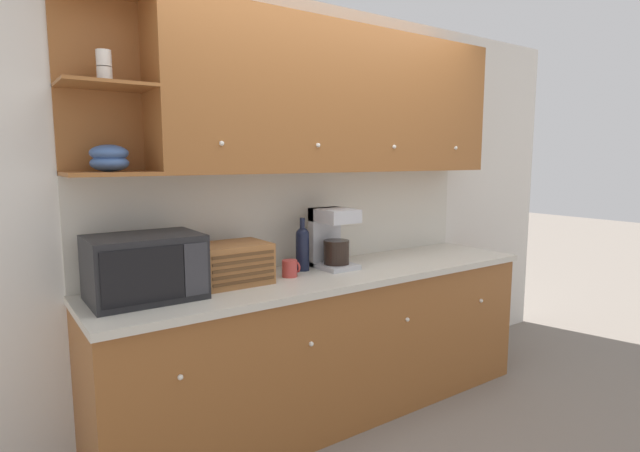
{
  "coord_description": "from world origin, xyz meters",
  "views": [
    {
      "loc": [
        -1.77,
        -2.75,
        1.6
      ],
      "look_at": [
        0.0,
        -0.23,
        1.18
      ],
      "focal_mm": 28.0,
      "sensor_mm": 36.0,
      "label": 1
    }
  ],
  "objects": [
    {
      "name": "ground_plane",
      "position": [
        0.0,
        0.0,
        0.0
      ],
      "size": [
        24.0,
        24.0,
        0.0
      ],
      "primitive_type": "plane",
      "color": "slate"
    },
    {
      "name": "wall_back",
      "position": [
        0.0,
        0.03,
        1.3
      ],
      "size": [
        5.24,
        0.06,
        2.6
      ],
      "color": "silver",
      "rests_on": "ground_plane"
    },
    {
      "name": "counter_unit",
      "position": [
        0.0,
        -0.32,
        0.46
      ],
      "size": [
        2.86,
        0.68,
        0.91
      ],
      "color": "#935628",
      "rests_on": "ground_plane"
    },
    {
      "name": "backsplash_panel",
      "position": [
        0.0,
        -0.01,
        1.21
      ],
      "size": [
        2.84,
        0.01,
        0.61
      ],
      "color": "beige",
      "rests_on": "counter_unit"
    },
    {
      "name": "upper_cabinets",
      "position": [
        0.17,
        -0.16,
        1.96
      ],
      "size": [
        2.84,
        0.35,
        0.9
      ],
      "color": "#935628",
      "rests_on": "backsplash_panel"
    },
    {
      "name": "microwave",
      "position": [
        -1.1,
        -0.29,
        1.07
      ],
      "size": [
        0.53,
        0.39,
        0.32
      ],
      "color": "black",
      "rests_on": "counter_unit"
    },
    {
      "name": "bread_box",
      "position": [
        -0.61,
        -0.25,
        1.02
      ],
      "size": [
        0.39,
        0.3,
        0.23
      ],
      "color": "#996033",
      "rests_on": "counter_unit"
    },
    {
      "name": "mug",
      "position": [
        -0.27,
        -0.3,
        0.96
      ],
      "size": [
        0.1,
        0.09,
        0.1
      ],
      "color": "#B73D38",
      "rests_on": "counter_unit"
    },
    {
      "name": "wine_bottle",
      "position": [
        -0.11,
        -0.2,
        1.06
      ],
      "size": [
        0.08,
        0.08,
        0.33
      ],
      "color": "black",
      "rests_on": "counter_unit"
    },
    {
      "name": "coffee_maker",
      "position": [
        0.09,
        -0.23,
        1.11
      ],
      "size": [
        0.22,
        0.28,
        0.38
      ],
      "color": "#B7B7BC",
      "rests_on": "counter_unit"
    }
  ]
}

